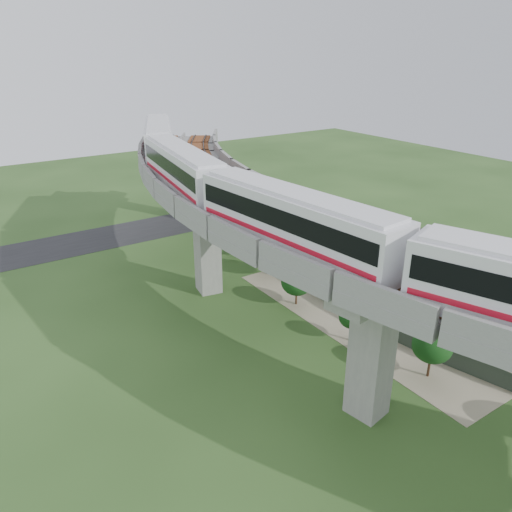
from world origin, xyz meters
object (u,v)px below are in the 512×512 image
object	(u,v)px
car_white	(463,331)
car_red	(396,290)
car_dark	(345,289)
metro_train	(260,188)

from	to	relation	value
car_white	car_red	world-z (taller)	car_red
car_red	car_dark	distance (m)	4.81
metro_train	car_white	world-z (taller)	metro_train
car_red	car_dark	size ratio (longest dim) A/B	0.83
metro_train	car_dark	world-z (taller)	metro_train
metro_train	car_dark	size ratio (longest dim) A/B	13.86
metro_train	car_red	distance (m)	18.70
metro_train	car_white	size ratio (longest dim) A/B	19.12
car_red	car_white	bearing A→B (deg)	-46.12
car_dark	metro_train	bearing A→B (deg)	89.27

